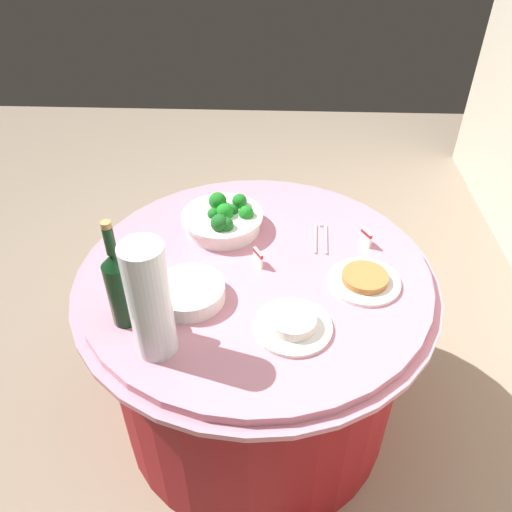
% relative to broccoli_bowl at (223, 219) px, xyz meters
% --- Properties ---
extents(ground_plane, '(6.00, 6.00, 0.00)m').
position_rel_broccoli_bowl_xyz_m(ground_plane, '(0.21, 0.12, -0.78)').
color(ground_plane, gray).
extents(buffet_table, '(1.16, 1.16, 0.74)m').
position_rel_broccoli_bowl_xyz_m(buffet_table, '(0.21, 0.12, -0.41)').
color(buffet_table, maroon).
rests_on(buffet_table, ground_plane).
extents(broccoli_bowl, '(0.28, 0.28, 0.11)m').
position_rel_broccoli_bowl_xyz_m(broccoli_bowl, '(0.00, 0.00, 0.00)').
color(broccoli_bowl, white).
rests_on(broccoli_bowl, buffet_table).
extents(plate_stack, '(0.21, 0.21, 0.05)m').
position_rel_broccoli_bowl_xyz_m(plate_stack, '(0.35, -0.07, -0.02)').
color(plate_stack, white).
rests_on(plate_stack, buffet_table).
extents(wine_bottle, '(0.07, 0.07, 0.34)m').
position_rel_broccoli_bowl_xyz_m(wine_bottle, '(0.45, -0.23, 0.09)').
color(wine_bottle, black).
rests_on(wine_bottle, buffet_table).
extents(decorative_fruit_vase, '(0.11, 0.11, 0.34)m').
position_rel_broccoli_bowl_xyz_m(decorative_fruit_vase, '(0.55, -0.13, 0.11)').
color(decorative_fruit_vase, silver).
rests_on(decorative_fruit_vase, buffet_table).
extents(serving_tongs, '(0.17, 0.05, 0.01)m').
position_rel_broccoli_bowl_xyz_m(serving_tongs, '(0.04, 0.34, -0.04)').
color(serving_tongs, silver).
rests_on(serving_tongs, buffet_table).
extents(food_plate_rice, '(0.22, 0.22, 0.04)m').
position_rel_broccoli_bowl_xyz_m(food_plate_rice, '(0.46, 0.23, -0.03)').
color(food_plate_rice, white).
rests_on(food_plate_rice, buffet_table).
extents(food_plate_peanuts, '(0.22, 0.22, 0.03)m').
position_rel_broccoli_bowl_xyz_m(food_plate_peanuts, '(0.26, 0.46, -0.03)').
color(food_plate_peanuts, white).
rests_on(food_plate_peanuts, buffet_table).
extents(label_placard_front, '(0.05, 0.03, 0.05)m').
position_rel_broccoli_bowl_xyz_m(label_placard_front, '(0.07, 0.48, -0.01)').
color(label_placard_front, white).
rests_on(label_placard_front, buffet_table).
extents(label_placard_mid, '(0.05, 0.03, 0.05)m').
position_rel_broccoli_bowl_xyz_m(label_placard_mid, '(0.19, 0.13, -0.01)').
color(label_placard_mid, white).
rests_on(label_placard_mid, buffet_table).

